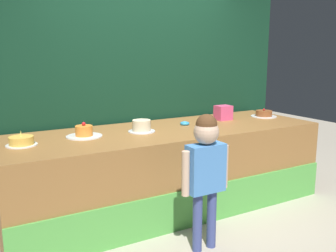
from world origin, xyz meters
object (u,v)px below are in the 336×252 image
object	(u,v)px
pink_box	(223,113)
donut	(185,123)
cake_center_left	(84,132)
cake_center_right	(142,126)
cake_far_left	(21,141)
child_figure	(206,164)
cake_far_right	(264,114)

from	to	relation	value
pink_box	donut	distance (m)	0.59
donut	cake_center_left	world-z (taller)	cake_center_left
pink_box	cake_center_right	distance (m)	1.18
donut	cake_far_left	world-z (taller)	cake_far_left
cake_center_left	cake_center_right	size ratio (longest dim) A/B	1.25
child_figure	cake_far_left	bearing A→B (deg)	143.04
cake_far_left	cake_far_right	world-z (taller)	cake_far_left
pink_box	cake_far_left	bearing A→B (deg)	-176.39
donut	cake_center_right	xyz separation A→B (m)	(-0.58, -0.09, 0.04)
donut	cake_far_right	bearing A→B (deg)	-1.59
pink_box	cake_center_left	xyz separation A→B (m)	(-1.75, -0.08, -0.04)
child_figure	cake_center_right	world-z (taller)	child_figure
cake_far_left	cake_center_left	xyz separation A→B (m)	(0.58, 0.07, 0.00)
donut	cake_center_right	bearing A→B (deg)	-171.00
pink_box	cake_center_right	xyz separation A→B (m)	(-1.17, -0.15, -0.03)
cake_far_left	child_figure	bearing A→B (deg)	-36.96
pink_box	cake_far_left	xyz separation A→B (m)	(-2.33, -0.15, -0.05)
child_figure	cake_far_right	size ratio (longest dim) A/B	3.66
cake_far_left	cake_center_left	world-z (taller)	cake_center_left
child_figure	cake_center_right	size ratio (longest dim) A/B	4.24
cake_far_right	child_figure	bearing A→B (deg)	-147.70
pink_box	cake_center_left	distance (m)	1.75
cake_far_left	donut	bearing A→B (deg)	3.06
donut	cake_center_left	xyz separation A→B (m)	(-1.17, -0.02, 0.03)
cake_center_right	pink_box	bearing A→B (deg)	7.13
cake_center_right	child_figure	bearing A→B (deg)	-82.91
donut	cake_center_left	distance (m)	1.17
child_figure	cake_far_left	world-z (taller)	child_figure
child_figure	cake_center_left	distance (m)	1.26
cake_far_right	pink_box	bearing A→B (deg)	171.62
donut	cake_far_right	size ratio (longest dim) A/B	0.33
child_figure	donut	world-z (taller)	child_figure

